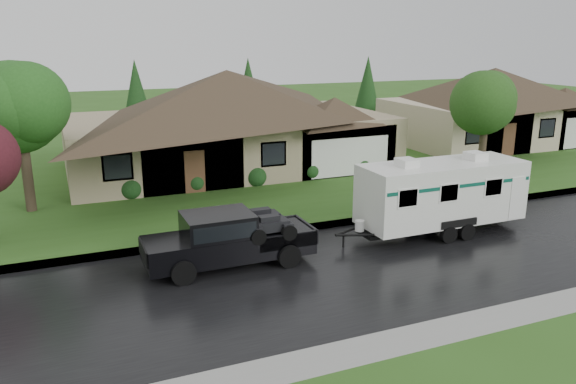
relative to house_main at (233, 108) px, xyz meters
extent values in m
plane|color=#2F591B|center=(-2.29, -13.84, -3.59)|extent=(140.00, 140.00, 0.00)
cube|color=black|center=(-2.29, -15.84, -3.59)|extent=(140.00, 8.00, 0.01)
cube|color=gray|center=(-2.29, -11.59, -3.52)|extent=(140.00, 0.50, 0.15)
cube|color=#2F591B|center=(-2.29, 1.16, -3.52)|extent=(140.00, 26.00, 0.15)
cube|color=#9C8B69|center=(-0.29, 0.16, -1.94)|extent=(18.00, 10.00, 3.00)
pyramid|color=#392B1F|center=(-0.29, 0.16, 2.16)|extent=(19.44, 10.80, 2.60)
cube|color=#9C8B69|center=(5.11, -2.84, -2.09)|extent=(5.76, 4.00, 2.70)
cube|color=#BAAD8A|center=(19.71, 0.66, -1.94)|extent=(14.00, 9.00, 3.00)
pyramid|color=#392B1F|center=(19.71, 0.66, 1.86)|extent=(15.12, 9.72, 2.30)
cube|color=#BAAD8A|center=(23.91, -1.84, -2.09)|extent=(4.48, 4.00, 2.70)
cylinder|color=#382B1E|center=(-10.93, -4.99, -1.98)|extent=(0.44, 0.44, 2.92)
sphere|color=#2B6922|center=(-10.93, -4.99, 1.22)|extent=(4.03, 4.03, 4.03)
cylinder|color=#382B1E|center=(11.82, -7.47, -2.17)|extent=(0.40, 0.40, 2.55)
sphere|color=#2C5C1E|center=(11.82, -7.47, 0.62)|extent=(3.52, 3.52, 3.52)
sphere|color=#143814|center=(-6.59, -4.54, -2.94)|extent=(1.00, 1.00, 1.00)
sphere|color=#143814|center=(-3.44, -4.54, -2.94)|extent=(1.00, 1.00, 1.00)
sphere|color=#143814|center=(-0.29, -4.54, -2.94)|extent=(1.00, 1.00, 1.00)
sphere|color=#143814|center=(2.86, -4.54, -2.94)|extent=(1.00, 1.00, 1.00)
sphere|color=#143814|center=(6.01, -4.54, -2.94)|extent=(1.00, 1.00, 1.00)
cube|color=black|center=(-4.56, -13.95, -2.85)|extent=(5.69, 1.90, 0.82)
cube|color=black|center=(-6.64, -13.95, -2.60)|extent=(1.52, 1.85, 0.33)
cube|color=black|center=(-4.94, -13.95, -2.12)|extent=(2.28, 1.78, 0.85)
cube|color=black|center=(-4.94, -13.95, -2.07)|extent=(2.09, 1.82, 0.52)
cube|color=black|center=(-2.75, -13.95, -2.66)|extent=(2.09, 1.80, 0.06)
cylinder|color=black|center=(-6.36, -14.88, -3.19)|extent=(0.80, 0.30, 0.80)
cylinder|color=black|center=(-6.36, -13.03, -3.19)|extent=(0.80, 0.30, 0.80)
cylinder|color=black|center=(-2.75, -14.88, -3.19)|extent=(0.80, 0.30, 0.80)
cylinder|color=black|center=(-2.75, -13.03, -3.19)|extent=(0.80, 0.30, 0.80)
cube|color=white|center=(4.14, -13.95, -1.91)|extent=(6.64, 2.28, 2.32)
cube|color=black|center=(4.14, -13.95, -3.21)|extent=(7.02, 1.14, 0.13)
cube|color=#0B4D3C|center=(4.14, -13.95, -1.40)|extent=(6.51, 2.30, 0.13)
cube|color=white|center=(2.44, -13.95, -0.59)|extent=(0.66, 0.76, 0.30)
cube|color=white|center=(5.66, -13.95, -0.59)|extent=(0.66, 0.76, 0.30)
cylinder|color=black|center=(3.72, -15.07, -3.26)|extent=(0.66, 0.23, 0.66)
cylinder|color=black|center=(3.72, -12.84, -3.26)|extent=(0.66, 0.23, 0.66)
cylinder|color=black|center=(4.57, -15.07, -3.26)|extent=(0.66, 0.23, 0.66)
cylinder|color=black|center=(4.57, -12.84, -3.26)|extent=(0.66, 0.23, 0.66)
camera|label=1|loc=(-9.61, -31.20, 3.94)|focal=35.00mm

